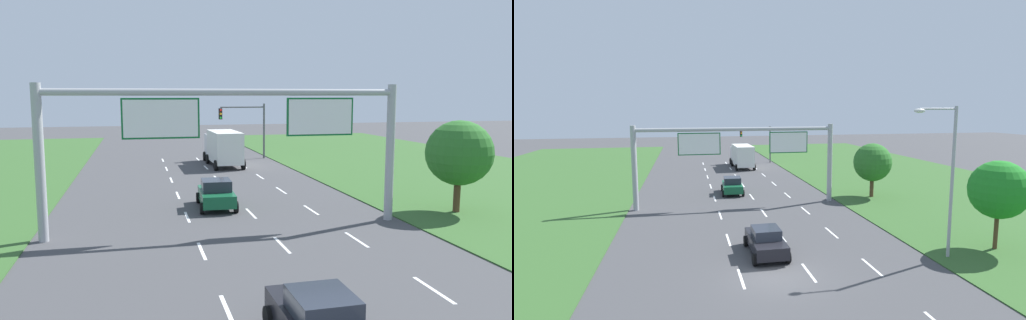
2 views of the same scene
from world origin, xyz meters
The scene contains 8 objects.
lane_dashes_inner_left centered at (-1.75, 12.00, 0.00)m, with size 0.14×62.40×0.01m.
lane_dashes_inner_right centered at (1.75, 12.00, 0.00)m, with size 0.14×62.40×0.01m.
lane_dashes_slip centered at (5.25, 12.00, 0.00)m, with size 0.14×62.40×0.01m.
car_near_red centered at (0.12, 19.86, 0.82)m, with size 2.27×4.07×1.64m.
box_truck centered at (3.49, 37.10, 1.73)m, with size 2.80×7.96×3.21m.
sign_gantry centered at (0.18, 14.99, 4.90)m, with size 17.24×0.44×7.00m.
traffic_light_mast centered at (6.55, 41.25, 3.87)m, with size 4.76×0.49×5.60m.
roadside_tree_mid centered at (12.83, 15.51, 3.33)m, with size 3.56×3.56×5.12m.
Camera 1 is at (-4.27, -8.13, 6.47)m, focal length 35.00 mm.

